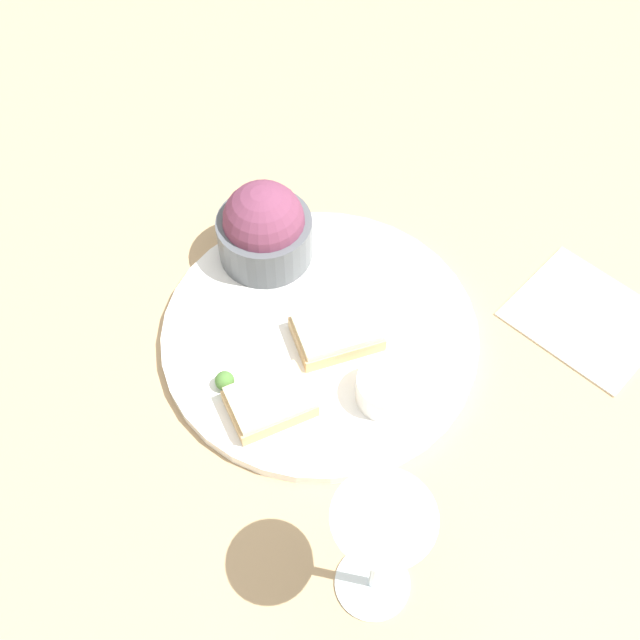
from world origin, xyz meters
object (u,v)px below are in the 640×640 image
wine_glass (381,537)px  sauce_ramekin (386,387)px  cheese_toast_far (270,402)px  cheese_toast_near (337,332)px  salad_bowl (264,229)px  napkin (587,317)px

wine_glass → sauce_ramekin: bearing=58.1°
sauce_ramekin → cheese_toast_far: bearing=160.4°
sauce_ramekin → cheese_toast_near: (-0.01, 0.09, -0.01)m
cheese_toast_far → wine_glass: size_ratio=0.51×
salad_bowl → sauce_ramekin: 0.23m
sauce_ramekin → wine_glass: (-0.10, -0.16, 0.09)m
salad_bowl → napkin: salad_bowl is taller
sauce_ramekin → cheese_toast_far: sauce_ramekin is taller
cheese_toast_near → cheese_toast_far: 0.11m
sauce_ramekin → napkin: size_ratio=0.32×
wine_glass → napkin: bearing=23.7°
sauce_ramekin → napkin: 0.26m
salad_bowl → sauce_ramekin: (0.03, -0.23, -0.02)m
sauce_ramekin → cheese_toast_near: bearing=98.6°
cheese_toast_near → cheese_toast_far: same height
cheese_toast_far → napkin: cheese_toast_far is taller
sauce_ramekin → napkin: sauce_ramekin is taller
sauce_ramekin → cheese_toast_far: 0.12m
wine_glass → napkin: (0.35, 0.15, -0.12)m
cheese_toast_far → napkin: (0.36, -0.04, -0.02)m
sauce_ramekin → napkin: bearing=-0.9°
salad_bowl → napkin: (0.29, -0.23, -0.05)m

